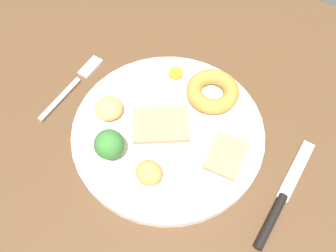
{
  "coord_description": "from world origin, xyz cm",
  "views": [
    {
      "loc": [
        15.74,
        -24.56,
        54.16
      ],
      "look_at": [
        2.56,
        2.08,
        6.0
      ],
      "focal_mm": 40.91,
      "sensor_mm": 36.0,
      "label": 1
    }
  ],
  "objects_px": {
    "dinner_plate": "(168,132)",
    "broccoli_floret": "(109,145)",
    "meat_slice_under": "(161,125)",
    "knife": "(281,201)",
    "yorkshire_pudding": "(213,91)",
    "roast_potato_right": "(109,108)",
    "meat_slice_main": "(226,156)",
    "carrot_coin_front": "(176,73)",
    "roast_potato_left": "(149,173)",
    "fork": "(72,86)"
  },
  "relations": [
    {
      "from": "meat_slice_main",
      "to": "yorkshire_pudding",
      "type": "relative_size",
      "value": 0.77
    },
    {
      "from": "fork",
      "to": "knife",
      "type": "xyz_separation_m",
      "value": [
        0.37,
        -0.04,
        0.0
      ]
    },
    {
      "from": "roast_potato_right",
      "to": "carrot_coin_front",
      "type": "height_order",
      "value": "roast_potato_right"
    },
    {
      "from": "meat_slice_main",
      "to": "roast_potato_left",
      "type": "relative_size",
      "value": 1.68
    },
    {
      "from": "fork",
      "to": "yorkshire_pudding",
      "type": "bearing_deg",
      "value": -64.97
    },
    {
      "from": "dinner_plate",
      "to": "carrot_coin_front",
      "type": "relative_size",
      "value": 11.84
    },
    {
      "from": "carrot_coin_front",
      "to": "fork",
      "type": "xyz_separation_m",
      "value": [
        -0.15,
        -0.09,
        -0.01
      ]
    },
    {
      "from": "meat_slice_under",
      "to": "roast_potato_right",
      "type": "distance_m",
      "value": 0.08
    },
    {
      "from": "yorkshire_pudding",
      "to": "roast_potato_right",
      "type": "bearing_deg",
      "value": -141.39
    },
    {
      "from": "roast_potato_left",
      "to": "carrot_coin_front",
      "type": "relative_size",
      "value": 1.55
    },
    {
      "from": "knife",
      "to": "yorkshire_pudding",
      "type": "bearing_deg",
      "value": 58.47
    },
    {
      "from": "meat_slice_under",
      "to": "fork",
      "type": "relative_size",
      "value": 0.55
    },
    {
      "from": "broccoli_floret",
      "to": "carrot_coin_front",
      "type": "bearing_deg",
      "value": 84.34
    },
    {
      "from": "meat_slice_under",
      "to": "knife",
      "type": "xyz_separation_m",
      "value": [
        0.2,
        -0.03,
        -0.01
      ]
    },
    {
      "from": "meat_slice_under",
      "to": "fork",
      "type": "distance_m",
      "value": 0.17
    },
    {
      "from": "meat_slice_main",
      "to": "broccoli_floret",
      "type": "bearing_deg",
      "value": -154.76
    },
    {
      "from": "meat_slice_under",
      "to": "dinner_plate",
      "type": "bearing_deg",
      "value": -3.81
    },
    {
      "from": "roast_potato_left",
      "to": "roast_potato_right",
      "type": "distance_m",
      "value": 0.12
    },
    {
      "from": "roast_potato_right",
      "to": "knife",
      "type": "bearing_deg",
      "value": -3.03
    },
    {
      "from": "carrot_coin_front",
      "to": "broccoli_floret",
      "type": "distance_m",
      "value": 0.18
    },
    {
      "from": "roast_potato_right",
      "to": "broccoli_floret",
      "type": "height_order",
      "value": "broccoli_floret"
    },
    {
      "from": "fork",
      "to": "meat_slice_main",
      "type": "bearing_deg",
      "value": -87.59
    },
    {
      "from": "roast_potato_left",
      "to": "carrot_coin_front",
      "type": "xyz_separation_m",
      "value": [
        -0.05,
        0.18,
        -0.01
      ]
    },
    {
      "from": "dinner_plate",
      "to": "roast_potato_right",
      "type": "bearing_deg",
      "value": -170.95
    },
    {
      "from": "dinner_plate",
      "to": "meat_slice_main",
      "type": "height_order",
      "value": "meat_slice_main"
    },
    {
      "from": "meat_slice_under",
      "to": "broccoli_floret",
      "type": "height_order",
      "value": "broccoli_floret"
    },
    {
      "from": "meat_slice_main",
      "to": "knife",
      "type": "distance_m",
      "value": 0.1
    },
    {
      "from": "dinner_plate",
      "to": "broccoli_floret",
      "type": "height_order",
      "value": "broccoli_floret"
    },
    {
      "from": "meat_slice_under",
      "to": "yorkshire_pudding",
      "type": "distance_m",
      "value": 0.1
    },
    {
      "from": "meat_slice_main",
      "to": "roast_potato_left",
      "type": "bearing_deg",
      "value": -137.12
    },
    {
      "from": "yorkshire_pudding",
      "to": "knife",
      "type": "bearing_deg",
      "value": -37.3
    },
    {
      "from": "knife",
      "to": "meat_slice_main",
      "type": "bearing_deg",
      "value": 80.85
    },
    {
      "from": "meat_slice_under",
      "to": "carrot_coin_front",
      "type": "distance_m",
      "value": 0.1
    },
    {
      "from": "roast_potato_left",
      "to": "knife",
      "type": "relative_size",
      "value": 0.21
    },
    {
      "from": "carrot_coin_front",
      "to": "roast_potato_left",
      "type": "bearing_deg",
      "value": -75.41
    },
    {
      "from": "dinner_plate",
      "to": "yorkshire_pudding",
      "type": "height_order",
      "value": "yorkshire_pudding"
    },
    {
      "from": "dinner_plate",
      "to": "roast_potato_right",
      "type": "xyz_separation_m",
      "value": [
        -0.09,
        -0.01,
        0.02
      ]
    },
    {
      "from": "knife",
      "to": "broccoli_floret",
      "type": "bearing_deg",
      "value": 106.38
    },
    {
      "from": "meat_slice_main",
      "to": "roast_potato_right",
      "type": "xyz_separation_m",
      "value": [
        -0.19,
        -0.01,
        0.01
      ]
    },
    {
      "from": "roast_potato_left",
      "to": "fork",
      "type": "height_order",
      "value": "roast_potato_left"
    },
    {
      "from": "broccoli_floret",
      "to": "meat_slice_under",
      "type": "bearing_deg",
      "value": 61.57
    },
    {
      "from": "dinner_plate",
      "to": "roast_potato_left",
      "type": "distance_m",
      "value": 0.09
    },
    {
      "from": "yorkshire_pudding",
      "to": "knife",
      "type": "xyz_separation_m",
      "value": [
        0.15,
        -0.12,
        -0.02
      ]
    },
    {
      "from": "meat_slice_under",
      "to": "fork",
      "type": "height_order",
      "value": "meat_slice_under"
    },
    {
      "from": "roast_potato_right",
      "to": "fork",
      "type": "xyz_separation_m",
      "value": [
        -0.09,
        0.03,
        -0.03
      ]
    },
    {
      "from": "dinner_plate",
      "to": "carrot_coin_front",
      "type": "distance_m",
      "value": 0.11
    },
    {
      "from": "yorkshire_pudding",
      "to": "roast_potato_left",
      "type": "height_order",
      "value": "roast_potato_left"
    },
    {
      "from": "yorkshire_pudding",
      "to": "fork",
      "type": "xyz_separation_m",
      "value": [
        -0.22,
        -0.08,
        -0.02
      ]
    },
    {
      "from": "meat_slice_main",
      "to": "dinner_plate",
      "type": "bearing_deg",
      "value": 177.08
    },
    {
      "from": "yorkshire_pudding",
      "to": "knife",
      "type": "distance_m",
      "value": 0.19
    }
  ]
}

